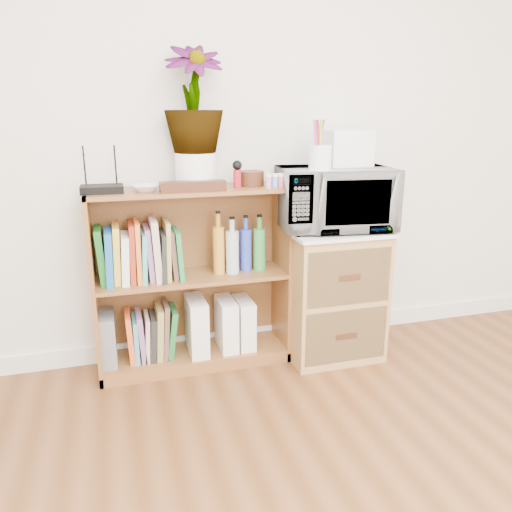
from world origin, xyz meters
name	(u,v)px	position (x,y,z in m)	size (l,w,h in m)	color
skirting_board	(250,335)	(0.00, 2.24, 0.05)	(4.00, 0.02, 0.10)	white
bookshelf	(192,280)	(-0.35, 2.10, 0.47)	(1.00, 0.30, 0.95)	brown
wicker_unit	(330,293)	(0.40, 2.02, 0.35)	(0.50, 0.45, 0.70)	#9E7542
microwave	(335,198)	(0.40, 2.02, 0.88)	(0.58, 0.39, 0.32)	silver
pen_cup	(320,158)	(0.28, 1.94, 1.10)	(0.11, 0.11, 0.12)	white
small_appliance	(346,148)	(0.49, 2.09, 1.13)	(0.23, 0.20, 0.19)	white
router	(102,189)	(-0.76, 2.08, 0.97)	(0.19, 0.13, 0.04)	black
white_bowl	(145,188)	(-0.56, 2.07, 0.97)	(0.13, 0.13, 0.03)	silver
plant_pot	(196,170)	(-0.31, 2.12, 1.04)	(0.20, 0.20, 0.17)	white
potted_plant	(193,99)	(-0.31, 2.12, 1.37)	(0.28, 0.28, 0.50)	#316A2A
trinket_box	(193,186)	(-0.35, 2.00, 0.97)	(0.31, 0.08, 0.05)	#34180E
kokeshi_doll	(237,179)	(-0.11, 2.06, 0.99)	(0.04, 0.04, 0.09)	#AE1528
wooden_bowl	(251,178)	(-0.03, 2.11, 0.99)	(0.13, 0.13, 0.08)	#3B1F10
paint_jars	(275,182)	(0.07, 2.01, 0.98)	(0.12, 0.04, 0.06)	pink
file_box	(108,338)	(-0.80, 2.10, 0.20)	(0.08, 0.21, 0.26)	slate
magazine_holder_left	(197,325)	(-0.34, 2.09, 0.22)	(0.09, 0.24, 0.30)	white
magazine_holder_mid	(226,324)	(-0.18, 2.09, 0.21)	(0.09, 0.22, 0.28)	white
magazine_holder_right	(244,322)	(-0.08, 2.09, 0.20)	(0.08, 0.21, 0.27)	white
cookbooks	(139,254)	(-0.61, 2.10, 0.64)	(0.42, 0.20, 0.31)	#1F7424
liquor_bottles	(239,244)	(-0.10, 2.10, 0.65)	(0.29, 0.07, 0.32)	orange
lower_books	(151,334)	(-0.58, 2.10, 0.20)	(0.26, 0.19, 0.30)	#E05A27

